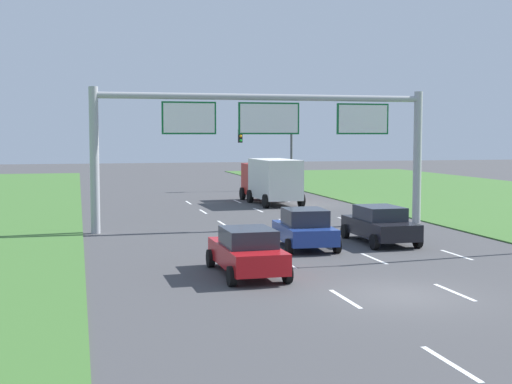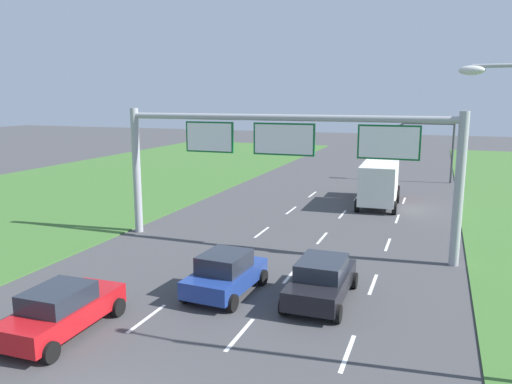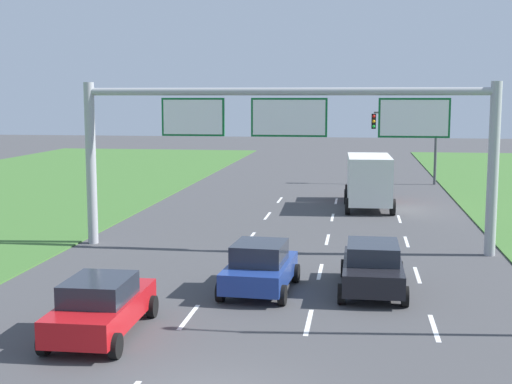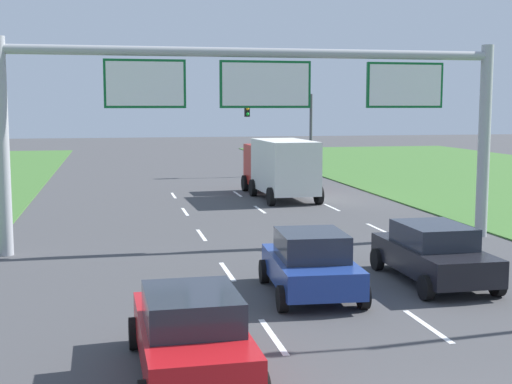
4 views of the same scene
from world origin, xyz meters
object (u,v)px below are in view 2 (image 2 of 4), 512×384
car_near_red (62,310)px  car_lead_silver (225,273)px  sign_gantry (283,151)px  traffic_light_mast (430,139)px  car_mid_lane (321,280)px  box_truck (380,182)px

car_near_red → car_lead_silver: (3.62, 4.91, 0.01)m
car_lead_silver → sign_gantry: 7.87m
traffic_light_mast → car_mid_lane: bearing=-95.9°
car_near_red → car_lead_silver: size_ratio=1.11×
box_truck → car_near_red: bearing=-109.0°
box_truck → traffic_light_mast: bearing=73.4°
car_lead_silver → car_near_red: bearing=-123.0°
car_near_red → traffic_light_mast: (10.37, 35.41, 3.05)m
car_mid_lane → box_truck: 18.35m
car_lead_silver → car_mid_lane: 3.73m
car_mid_lane → sign_gantry: 8.09m
car_near_red → sign_gantry: bearing=70.7°
car_mid_lane → traffic_light_mast: size_ratio=0.80×
car_lead_silver → car_mid_lane: bearing=13.4°
box_truck → sign_gantry: sign_gantry is taller
traffic_light_mast → car_near_red: bearing=-106.3°
car_mid_lane → sign_gantry: sign_gantry is taller
car_near_red → box_truck: (7.34, 23.89, 0.85)m
box_truck → sign_gantry: (-3.47, -12.27, 3.28)m
box_truck → traffic_light_mast: traffic_light_mast is taller
car_lead_silver → sign_gantry: (0.24, 6.71, 4.11)m
car_near_red → box_truck: 25.00m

